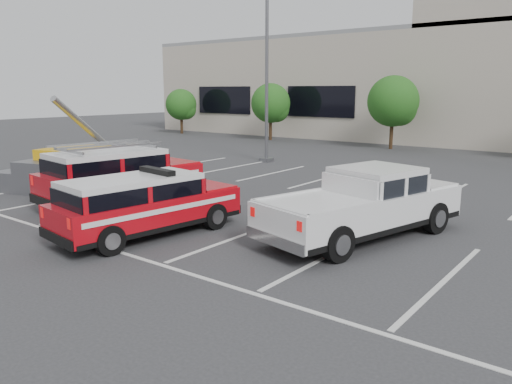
# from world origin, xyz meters

# --- Properties ---
(ground) EXTENTS (120.00, 120.00, 0.00)m
(ground) POSITION_xyz_m (0.00, 0.00, 0.00)
(ground) COLOR #303032
(ground) RESTS_ON ground
(stall_markings) EXTENTS (23.00, 15.00, 0.01)m
(stall_markings) POSITION_xyz_m (0.00, 4.50, 0.01)
(stall_markings) COLOR silver
(stall_markings) RESTS_ON ground
(tree_far_left) EXTENTS (2.77, 2.77, 3.99)m
(tree_far_left) POSITION_xyz_m (-24.91, 22.05, 2.50)
(tree_far_left) COLOR #3F2B19
(tree_far_left) RESTS_ON ground
(tree_left) EXTENTS (3.07, 3.07, 4.42)m
(tree_left) POSITION_xyz_m (-14.91, 22.05, 2.77)
(tree_left) COLOR #3F2B19
(tree_left) RESTS_ON ground
(tree_mid_left) EXTENTS (3.37, 3.37, 4.85)m
(tree_mid_left) POSITION_xyz_m (-4.91, 22.05, 3.04)
(tree_mid_left) COLOR #3F2B19
(tree_mid_left) RESTS_ON ground
(light_pole_left) EXTENTS (0.90, 0.60, 10.24)m
(light_pole_left) POSITION_xyz_m (-8.00, 12.00, 5.19)
(light_pole_left) COLOR #59595E
(light_pole_left) RESTS_ON ground
(fire_chief_suv) EXTENTS (2.50, 5.30, 1.79)m
(fire_chief_suv) POSITION_xyz_m (-2.11, -1.48, 0.73)
(fire_chief_suv) COLOR #B00812
(fire_chief_suv) RESTS_ON ground
(white_pickup) EXTENTS (3.54, 6.36, 1.85)m
(white_pickup) POSITION_xyz_m (2.65, 1.96, 0.74)
(white_pickup) COLOR silver
(white_pickup) RESTS_ON ground
(ladder_suv) EXTENTS (2.78, 5.64, 2.13)m
(ladder_suv) POSITION_xyz_m (-5.72, 0.44, 0.85)
(ladder_suv) COLOR #B00812
(ladder_suv) RESTS_ON ground
(utility_rig) EXTENTS (3.83, 4.90, 3.68)m
(utility_rig) POSITION_xyz_m (-9.77, 1.14, 0.73)
(utility_rig) COLOR #59595E
(utility_rig) RESTS_ON ground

